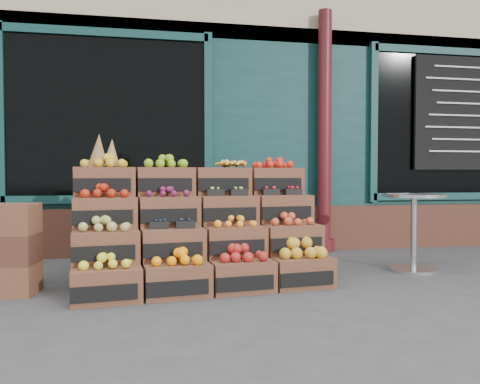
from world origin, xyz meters
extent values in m
plane|color=#3E3E41|center=(0.00, 0.00, 0.00)|extent=(60.00, 60.00, 0.00)
cube|color=#0F3433|center=(0.00, 5.20, 2.40)|extent=(12.00, 6.00, 4.80)
cube|color=#0F3433|center=(0.00, 2.25, 1.50)|extent=(12.00, 0.12, 3.00)
cube|color=#4B291E|center=(0.00, 2.18, 0.30)|extent=(12.00, 0.18, 0.60)
cube|color=black|center=(-1.60, 2.18, 1.75)|extent=(2.40, 0.06, 2.00)
cube|color=black|center=(3.20, 2.18, 1.75)|extent=(2.40, 0.06, 2.00)
cylinder|color=#4A1116|center=(1.20, 2.05, 1.60)|extent=(0.18, 0.18, 3.20)
cube|color=black|center=(3.20, 2.10, 1.90)|extent=(1.30, 0.04, 1.60)
cube|color=brown|center=(-1.43, -0.01, 0.14)|extent=(0.59, 0.44, 0.27)
cube|color=black|center=(-1.41, -0.21, 0.11)|extent=(0.50, 0.07, 0.12)
cube|color=yellow|center=(-1.43, -0.01, 0.32)|extent=(0.47, 0.33, 0.09)
cube|color=brown|center=(-0.87, 0.05, 0.14)|extent=(0.59, 0.44, 0.27)
cube|color=black|center=(-0.84, -0.15, 0.11)|extent=(0.50, 0.07, 0.12)
cube|color=orange|center=(-0.87, 0.05, 0.32)|extent=(0.47, 0.33, 0.10)
cube|color=brown|center=(-0.30, 0.11, 0.14)|extent=(0.59, 0.44, 0.27)
cube|color=black|center=(-0.28, -0.09, 0.11)|extent=(0.50, 0.07, 0.12)
cube|color=#A11E1B|center=(-0.30, 0.11, 0.33)|extent=(0.47, 0.33, 0.10)
cube|color=brown|center=(0.26, 0.17, 0.14)|extent=(0.59, 0.44, 0.27)
cube|color=black|center=(0.29, -0.03, 0.11)|extent=(0.50, 0.07, 0.12)
cube|color=gold|center=(0.26, 0.17, 0.34)|extent=(0.47, 0.33, 0.13)
cube|color=brown|center=(-1.46, 0.22, 0.41)|extent=(0.59, 0.44, 0.27)
cube|color=black|center=(-1.43, 0.02, 0.38)|extent=(0.50, 0.07, 0.12)
cube|color=#9F9E4E|center=(-1.46, 0.22, 0.59)|extent=(0.47, 0.33, 0.09)
cube|color=brown|center=(-0.89, 0.28, 0.41)|extent=(0.59, 0.44, 0.27)
cube|color=black|center=(-0.87, 0.08, 0.38)|extent=(0.50, 0.07, 0.12)
cube|color=navy|center=(-0.89, 0.28, 0.56)|extent=(0.47, 0.33, 0.03)
cube|color=brown|center=(-0.33, 0.34, 0.41)|extent=(0.59, 0.44, 0.27)
cube|color=black|center=(-0.30, 0.14, 0.38)|extent=(0.50, 0.07, 0.12)
cube|color=orange|center=(-0.33, 0.34, 0.58)|extent=(0.47, 0.33, 0.07)
cube|color=brown|center=(0.24, 0.40, 0.41)|extent=(0.59, 0.44, 0.27)
cube|color=black|center=(0.26, 0.20, 0.38)|extent=(0.50, 0.07, 0.12)
cube|color=#BF4726|center=(0.24, 0.40, 0.59)|extent=(0.47, 0.33, 0.09)
cube|color=brown|center=(-1.48, 0.45, 0.68)|extent=(0.59, 0.44, 0.27)
cube|color=black|center=(-1.46, 0.25, 0.66)|extent=(0.50, 0.07, 0.12)
cube|color=#9B1F0B|center=(-1.48, 0.45, 0.87)|extent=(0.47, 0.33, 0.09)
cube|color=brown|center=(-0.92, 0.51, 0.68)|extent=(0.59, 0.44, 0.27)
cube|color=black|center=(-0.89, 0.31, 0.66)|extent=(0.50, 0.07, 0.12)
cube|color=#571536|center=(-0.92, 0.51, 0.85)|extent=(0.47, 0.33, 0.07)
cube|color=brown|center=(-0.35, 0.57, 0.68)|extent=(0.59, 0.44, 0.27)
cube|color=black|center=(-0.33, 0.37, 0.66)|extent=(0.50, 0.07, 0.12)
cube|color=#8BC250|center=(-0.35, 0.57, 0.84)|extent=(0.47, 0.33, 0.03)
cube|color=brown|center=(0.21, 0.63, 0.68)|extent=(0.59, 0.44, 0.27)
cube|color=black|center=(0.23, 0.43, 0.66)|extent=(0.50, 0.07, 0.12)
cube|color=#A9121F|center=(0.21, 0.63, 0.84)|extent=(0.47, 0.33, 0.04)
cube|color=brown|center=(-1.51, 0.68, 0.96)|extent=(0.59, 0.44, 0.27)
cube|color=black|center=(-1.48, 0.47, 0.93)|extent=(0.50, 0.07, 0.12)
cube|color=gold|center=(-1.51, 0.68, 1.14)|extent=(0.47, 0.33, 0.09)
cube|color=brown|center=(-0.94, 0.74, 0.96)|extent=(0.59, 0.44, 0.27)
cube|color=black|center=(-0.92, 0.54, 0.93)|extent=(0.50, 0.07, 0.12)
cube|color=#739F1A|center=(-0.94, 0.74, 1.14)|extent=(0.47, 0.33, 0.09)
cube|color=brown|center=(-0.38, 0.80, 0.96)|extent=(0.59, 0.44, 0.27)
cube|color=black|center=(-0.36, 0.60, 0.93)|extent=(0.50, 0.07, 0.12)
cube|color=gold|center=(-0.38, 0.80, 1.14)|extent=(0.47, 0.33, 0.08)
cube|color=brown|center=(0.19, 0.86, 0.96)|extent=(0.59, 0.44, 0.27)
cube|color=black|center=(0.21, 0.66, 0.93)|extent=(0.50, 0.07, 0.12)
cube|color=red|center=(0.19, 0.86, 1.13)|extent=(0.47, 0.33, 0.08)
cube|color=#4B291E|center=(-0.61, 0.31, 0.14)|extent=(2.28, 0.63, 0.27)
cube|color=#4B291E|center=(-0.63, 0.54, 0.27)|extent=(2.28, 0.63, 0.55)
cube|color=#4B291E|center=(-0.66, 0.77, 0.41)|extent=(2.28, 0.63, 0.82)
cone|color=olive|center=(-1.56, 0.68, 1.25)|extent=(0.19, 0.19, 0.32)
cone|color=olive|center=(-1.44, 0.72, 1.23)|extent=(0.17, 0.17, 0.27)
cube|color=brown|center=(-2.30, 0.37, 0.13)|extent=(0.55, 0.41, 0.26)
cube|color=#4B291E|center=(-2.30, 0.37, 0.39)|extent=(0.55, 0.41, 0.26)
cube|color=brown|center=(-2.30, 0.37, 0.65)|extent=(0.55, 0.41, 0.26)
cylinder|color=#AFB2B6|center=(1.66, 0.61, 0.02)|extent=(0.48, 0.48, 0.03)
cylinder|color=#AFB2B6|center=(1.66, 0.61, 0.40)|extent=(0.07, 0.07, 0.78)
cylinder|color=#AFB2B6|center=(1.66, 0.61, 0.80)|extent=(0.65, 0.65, 0.03)
imported|color=#1D6634|center=(-1.37, 2.92, 1.04)|extent=(0.81, 0.58, 2.09)
camera|label=1|loc=(-1.06, -3.90, 1.01)|focal=35.00mm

